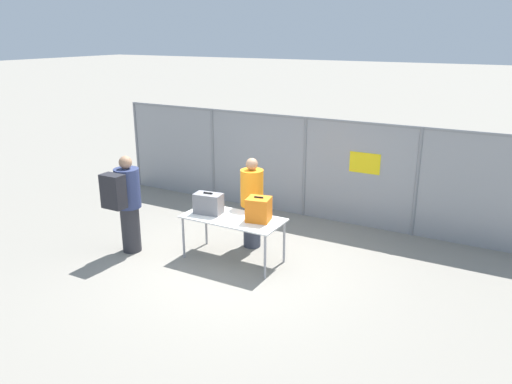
# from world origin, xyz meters

# --- Properties ---
(ground_plane) EXTENTS (120.00, 120.00, 0.00)m
(ground_plane) POSITION_xyz_m (0.00, 0.00, 0.00)
(ground_plane) COLOR gray
(fence_section) EXTENTS (9.03, 0.07, 2.07)m
(fence_section) POSITION_xyz_m (0.01, 2.70, 1.09)
(fence_section) COLOR gray
(fence_section) RESTS_ON ground_plane
(inspection_table) EXTENTS (1.68, 0.79, 0.76)m
(inspection_table) POSITION_xyz_m (-0.14, 0.13, 0.70)
(inspection_table) COLOR silver
(inspection_table) RESTS_ON ground_plane
(suitcase_grey) EXTENTS (0.49, 0.32, 0.37)m
(suitcase_grey) POSITION_xyz_m (-0.61, 0.11, 0.94)
(suitcase_grey) COLOR slate
(suitcase_grey) RESTS_ON inspection_table
(suitcase_orange) EXTENTS (0.42, 0.40, 0.41)m
(suitcase_orange) POSITION_xyz_m (0.29, 0.21, 0.96)
(suitcase_orange) COLOR orange
(suitcase_orange) RESTS_ON inspection_table
(traveler_hooded) EXTENTS (0.42, 0.66, 1.71)m
(traveler_hooded) POSITION_xyz_m (-1.90, -0.47, 0.94)
(traveler_hooded) COLOR #2D2D33
(traveler_hooded) RESTS_ON ground_plane
(security_worker_near) EXTENTS (0.40, 0.40, 1.62)m
(security_worker_near) POSITION_xyz_m (-0.16, 0.79, 0.84)
(security_worker_near) COLOR #383D4C
(security_worker_near) RESTS_ON ground_plane
(utility_trailer) EXTENTS (4.25, 2.02, 0.68)m
(utility_trailer) POSITION_xyz_m (1.05, 4.19, 0.40)
(utility_trailer) COLOR #B2B2B7
(utility_trailer) RESTS_ON ground_plane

